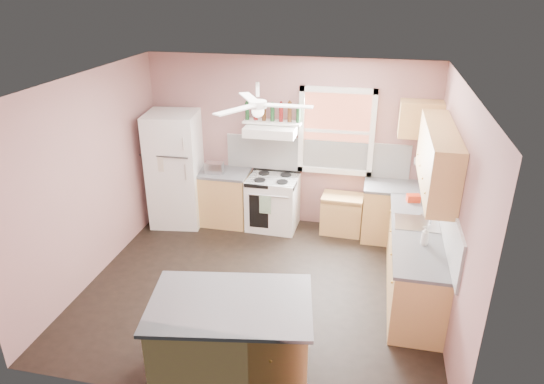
% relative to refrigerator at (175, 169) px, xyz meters
% --- Properties ---
extents(floor, '(4.50, 4.50, 0.00)m').
position_rel_refrigerator_xyz_m(floor, '(1.77, -1.58, -0.93)').
color(floor, black).
rests_on(floor, ground).
extents(ceiling, '(4.50, 4.50, 0.00)m').
position_rel_refrigerator_xyz_m(ceiling, '(1.77, -1.58, 1.77)').
color(ceiling, white).
rests_on(ceiling, ground).
extents(wall_back, '(4.50, 0.05, 2.70)m').
position_rel_refrigerator_xyz_m(wall_back, '(1.77, 0.45, 0.42)').
color(wall_back, '#8A5F5C').
rests_on(wall_back, ground).
extents(wall_right, '(0.05, 4.00, 2.70)m').
position_rel_refrigerator_xyz_m(wall_right, '(4.05, -1.58, 0.42)').
color(wall_right, '#8A5F5C').
rests_on(wall_right, ground).
extents(wall_left, '(0.05, 4.00, 2.70)m').
position_rel_refrigerator_xyz_m(wall_left, '(-0.50, -1.58, 0.42)').
color(wall_left, '#8A5F5C').
rests_on(wall_left, ground).
extents(backsplash_back, '(2.90, 0.03, 0.55)m').
position_rel_refrigerator_xyz_m(backsplash_back, '(2.22, 0.41, 0.25)').
color(backsplash_back, white).
rests_on(backsplash_back, wall_back).
extents(backsplash_right, '(0.03, 2.60, 0.55)m').
position_rel_refrigerator_xyz_m(backsplash_right, '(4.01, -1.28, 0.25)').
color(backsplash_right, white).
rests_on(backsplash_right, wall_right).
extents(window_view, '(1.00, 0.02, 1.20)m').
position_rel_refrigerator_xyz_m(window_view, '(2.52, 0.40, 0.67)').
color(window_view, brown).
rests_on(window_view, wall_back).
extents(window_frame, '(1.16, 0.07, 1.36)m').
position_rel_refrigerator_xyz_m(window_frame, '(2.52, 0.38, 0.67)').
color(window_frame, white).
rests_on(window_frame, wall_back).
extents(refrigerator, '(0.88, 0.86, 1.85)m').
position_rel_refrigerator_xyz_m(refrigerator, '(0.00, 0.00, 0.00)').
color(refrigerator, white).
rests_on(refrigerator, floor).
extents(base_cabinet_left, '(0.90, 0.60, 0.86)m').
position_rel_refrigerator_xyz_m(base_cabinet_left, '(0.71, 0.12, -0.50)').
color(base_cabinet_left, tan).
rests_on(base_cabinet_left, floor).
extents(counter_left, '(0.92, 0.62, 0.04)m').
position_rel_refrigerator_xyz_m(counter_left, '(0.71, 0.12, -0.05)').
color(counter_left, '#4F4F51').
rests_on(counter_left, base_cabinet_left).
extents(toaster, '(0.29, 0.17, 0.18)m').
position_rel_refrigerator_xyz_m(toaster, '(0.65, 0.03, 0.06)').
color(toaster, silver).
rests_on(toaster, counter_left).
extents(stove, '(0.80, 0.67, 0.86)m').
position_rel_refrigerator_xyz_m(stove, '(1.59, 0.12, -0.50)').
color(stove, white).
rests_on(stove, floor).
extents(range_hood, '(0.78, 0.50, 0.14)m').
position_rel_refrigerator_xyz_m(range_hood, '(1.54, 0.17, 0.69)').
color(range_hood, white).
rests_on(range_hood, wall_back).
extents(bottle_shelf, '(0.90, 0.26, 0.03)m').
position_rel_refrigerator_xyz_m(bottle_shelf, '(1.54, 0.29, 0.79)').
color(bottle_shelf, white).
rests_on(bottle_shelf, range_hood).
extents(cart, '(0.65, 0.44, 0.63)m').
position_rel_refrigerator_xyz_m(cart, '(2.69, 0.17, -0.61)').
color(cart, tan).
rests_on(cart, floor).
extents(base_cabinet_corner, '(1.00, 0.60, 0.86)m').
position_rel_refrigerator_xyz_m(base_cabinet_corner, '(3.52, 0.12, -0.50)').
color(base_cabinet_corner, tan).
rests_on(base_cabinet_corner, floor).
extents(base_cabinet_right, '(0.60, 2.20, 0.86)m').
position_rel_refrigerator_xyz_m(base_cabinet_right, '(3.72, -1.28, -0.50)').
color(base_cabinet_right, tan).
rests_on(base_cabinet_right, floor).
extents(counter_corner, '(1.02, 0.62, 0.04)m').
position_rel_refrigerator_xyz_m(counter_corner, '(3.52, 0.12, -0.05)').
color(counter_corner, '#4F4F51').
rests_on(counter_corner, base_cabinet_corner).
extents(counter_right, '(0.62, 2.22, 0.04)m').
position_rel_refrigerator_xyz_m(counter_right, '(3.71, -1.28, -0.05)').
color(counter_right, '#4F4F51').
rests_on(counter_right, base_cabinet_right).
extents(sink, '(0.55, 0.45, 0.03)m').
position_rel_refrigerator_xyz_m(sink, '(3.71, -1.08, -0.03)').
color(sink, silver).
rests_on(sink, counter_right).
extents(faucet, '(0.03, 0.03, 0.14)m').
position_rel_refrigerator_xyz_m(faucet, '(3.87, -1.08, 0.04)').
color(faucet, silver).
rests_on(faucet, sink).
extents(upper_cabinet_right, '(0.33, 1.80, 0.76)m').
position_rel_refrigerator_xyz_m(upper_cabinet_right, '(3.85, -1.08, 0.85)').
color(upper_cabinet_right, tan).
rests_on(upper_cabinet_right, wall_right).
extents(upper_cabinet_corner, '(0.60, 0.33, 0.52)m').
position_rel_refrigerator_xyz_m(upper_cabinet_corner, '(3.72, 0.25, 0.97)').
color(upper_cabinet_corner, tan).
rests_on(upper_cabinet_corner, wall_back).
extents(paper_towel, '(0.26, 0.12, 0.12)m').
position_rel_refrigerator_xyz_m(paper_towel, '(3.84, 0.28, 0.32)').
color(paper_towel, white).
rests_on(paper_towel, wall_back).
extents(island, '(1.62, 1.17, 0.86)m').
position_rel_refrigerator_xyz_m(island, '(1.86, -3.15, -0.50)').
color(island, tan).
rests_on(island, floor).
extents(island_top, '(1.72, 1.27, 0.04)m').
position_rel_refrigerator_xyz_m(island_top, '(1.86, -3.15, -0.05)').
color(island_top, '#4F4F51').
rests_on(island_top, island).
extents(ceiling_fan_hub, '(0.20, 0.20, 0.08)m').
position_rel_refrigerator_xyz_m(ceiling_fan_hub, '(1.77, -1.58, 1.52)').
color(ceiling_fan_hub, white).
rests_on(ceiling_fan_hub, ceiling).
extents(soap_bottle, '(0.11, 0.11, 0.24)m').
position_rel_refrigerator_xyz_m(soap_bottle, '(3.76, -1.62, 0.09)').
color(soap_bottle, silver).
rests_on(soap_bottle, counter_right).
extents(red_caddy, '(0.20, 0.15, 0.10)m').
position_rel_refrigerator_xyz_m(red_caddy, '(3.70, -0.41, 0.02)').
color(red_caddy, red).
rests_on(red_caddy, counter_right).
extents(wine_bottles, '(0.86, 0.06, 0.31)m').
position_rel_refrigerator_xyz_m(wine_bottles, '(1.54, 0.29, 0.95)').
color(wine_bottles, '#143819').
rests_on(wine_bottles, bottle_shelf).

